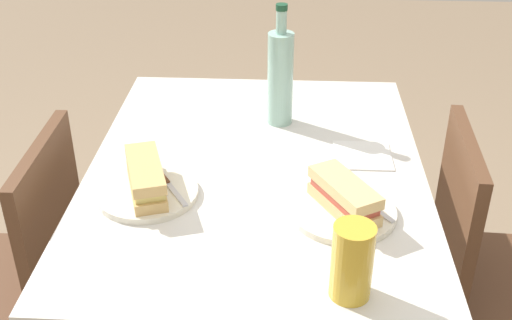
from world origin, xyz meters
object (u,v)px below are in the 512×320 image
knife_near (168,183)px  baguette_sandwich_far (344,196)px  knife_far (359,199)px  beer_glass (352,262)px  baguette_sandwich_near (146,177)px  water_bottle (280,76)px  dining_table (256,211)px  plate_near (147,193)px  chair_far (487,266)px  chair_near (22,270)px  plate_far (343,212)px

knife_near → baguette_sandwich_far: bearing=79.0°
knife_far → beer_glass: 0.29m
knife_near → baguette_sandwich_far: 0.40m
baguette_sandwich_near → water_bottle: size_ratio=0.64×
dining_table → plate_near: plate_near is taller
chair_far → beer_glass: size_ratio=5.73×
baguette_sandwich_near → water_bottle: water_bottle is taller
knife_far → water_bottle: water_bottle is taller
knife_far → water_bottle: bearing=-155.2°
chair_near → baguette_sandwich_far: (0.11, 0.79, 0.33)m
dining_table → baguette_sandwich_near: 0.32m
chair_near → baguette_sandwich_near: 0.49m
plate_near → beer_glass: bearing=55.1°
plate_far → beer_glass: (0.25, -0.00, 0.07)m
chair_near → baguette_sandwich_near: same height
chair_far → beer_glass: bearing=-42.6°
plate_near → knife_far: 0.47m
knife_far → plate_near: bearing=-91.9°
baguette_sandwich_far → beer_glass: beer_glass is taller
chair_far → water_bottle: bearing=-113.7°
chair_far → plate_far: bearing=-64.5°
dining_table → plate_far: (0.19, 0.20, 0.14)m
knife_far → dining_table: bearing=-123.2°
plate_near → beer_glass: beer_glass is taller
chair_far → water_bottle: size_ratio=2.61×
knife_near → plate_far: 0.40m
dining_table → knife_far: bearing=56.8°
dining_table → plate_far: plate_far is taller
plate_far → water_bottle: bearing=-161.3°
baguette_sandwich_far → beer_glass: 0.25m
chair_far → chair_near: same height
knife_near → baguette_sandwich_far: baguette_sandwich_far is taller
chair_near → knife_far: size_ratio=5.73×
baguette_sandwich_near → knife_far: baguette_sandwich_near is taller
chair_near → beer_glass: (0.36, 0.79, 0.35)m
chair_near → chair_far: bearing=93.9°
baguette_sandwich_near → baguette_sandwich_far: same height
chair_far → knife_near: (0.12, -0.79, 0.30)m
water_bottle → beer_glass: bearing=11.8°
plate_near → beer_glass: size_ratio=1.53×
chair_near → plate_far: chair_near is taller
dining_table → plate_near: 0.30m
dining_table → water_bottle: size_ratio=3.25×
chair_far → plate_far: chair_far is taller
chair_near → knife_far: (0.08, 0.83, 0.30)m
chair_far → baguette_sandwich_near: bearing=-80.4°
chair_far → baguette_sandwich_near: size_ratio=4.05×
plate_far → plate_near: bearing=-96.7°
dining_table → baguette_sandwich_far: 0.32m
baguette_sandwich_near → knife_far: size_ratio=1.42×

